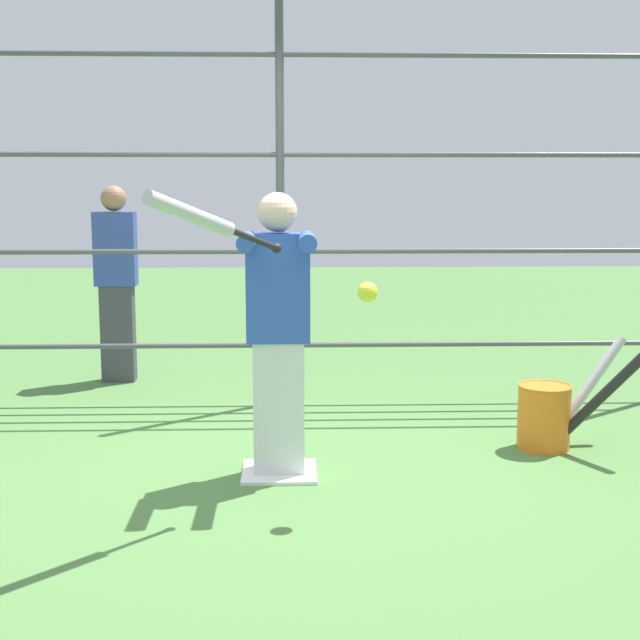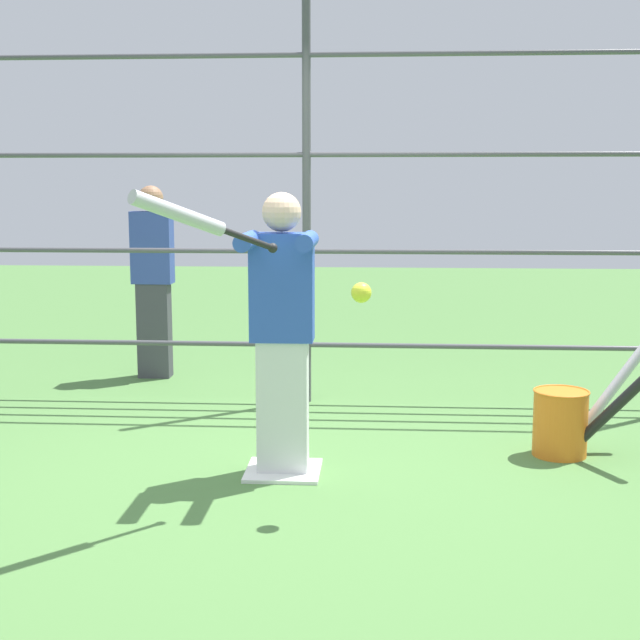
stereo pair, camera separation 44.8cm
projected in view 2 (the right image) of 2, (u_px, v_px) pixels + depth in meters
ground_plane at (283, 472)px, 4.82m from camera, size 24.00×24.00×0.00m
home_plate at (283, 471)px, 4.82m from camera, size 0.40×0.40×0.02m
fence_backstop at (307, 203)px, 6.19m from camera, size 5.54×0.06×2.83m
batter at (282, 325)px, 4.69m from camera, size 0.39×0.51×1.51m
baseball_bat_swinging at (192, 218)px, 3.89m from camera, size 0.57×0.62×0.31m
softball_in_flight at (361, 293)px, 4.15m from camera, size 0.10×0.10×0.10m
bat_bucket at (567, 420)px, 5.09m from camera, size 0.72×0.57×0.65m
bystander_behind_fence at (153, 279)px, 7.10m from camera, size 0.32×0.20×1.54m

